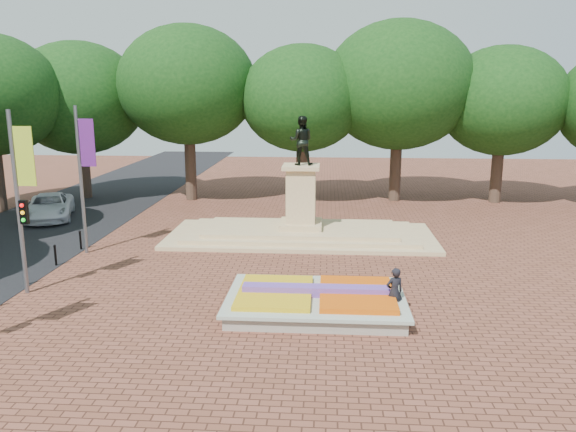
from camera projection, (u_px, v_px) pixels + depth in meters
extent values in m
plane|color=brown|center=(291.00, 290.00, 22.04)|extent=(90.00, 90.00, 0.00)
cube|color=gray|center=(316.00, 304.00, 19.98)|extent=(6.00, 4.00, 0.45)
cube|color=beige|center=(316.00, 297.00, 19.92)|extent=(6.30, 4.30, 0.12)
cube|color=#D95A0C|center=(357.00, 294.00, 19.79)|extent=(2.60, 3.40, 0.22)
cube|color=yellow|center=(275.00, 293.00, 19.99)|extent=(2.60, 3.40, 0.18)
cube|color=#5A3799|center=(316.00, 291.00, 19.87)|extent=(5.20, 0.55, 0.38)
cube|color=tan|center=(301.00, 236.00, 29.81)|extent=(14.00, 6.00, 0.20)
cube|color=tan|center=(301.00, 232.00, 29.76)|extent=(12.00, 5.00, 0.20)
cube|color=tan|center=(301.00, 229.00, 29.72)|extent=(10.00, 4.00, 0.20)
cube|color=tan|center=(301.00, 224.00, 29.67)|extent=(2.20, 2.20, 0.30)
cube|color=tan|center=(301.00, 195.00, 29.33)|extent=(1.50, 1.50, 2.80)
cube|color=tan|center=(301.00, 167.00, 29.00)|extent=(1.90, 1.90, 0.20)
imported|color=black|center=(301.00, 141.00, 28.70)|extent=(1.22, 0.95, 2.50)
cylinder|color=#3B2C20|center=(85.00, 171.00, 40.21)|extent=(0.80, 0.80, 4.00)
ellipsoid|color=#0E330F|center=(79.00, 105.00, 39.18)|extent=(8.80, 8.80, 7.48)
cylinder|color=#3B2C20|center=(195.00, 172.00, 39.67)|extent=(0.80, 0.80, 4.00)
ellipsoid|color=#0E330F|center=(192.00, 105.00, 38.64)|extent=(8.80, 8.80, 7.48)
cylinder|color=#3B2C20|center=(293.00, 173.00, 39.19)|extent=(0.80, 0.80, 4.00)
ellipsoid|color=#0E330F|center=(294.00, 105.00, 38.17)|extent=(8.80, 8.80, 7.48)
cylinder|color=#3B2C20|center=(394.00, 174.00, 38.72)|extent=(0.80, 0.80, 4.00)
ellipsoid|color=#0E330F|center=(397.00, 105.00, 37.69)|extent=(8.80, 8.80, 7.48)
cylinder|color=#3B2C20|center=(498.00, 175.00, 38.25)|extent=(0.80, 0.80, 4.00)
ellipsoid|color=#0E330F|center=(504.00, 105.00, 37.22)|extent=(8.80, 8.80, 7.48)
cylinder|color=slate|center=(18.00, 204.00, 20.99)|extent=(0.16, 0.16, 7.00)
cube|color=#A8C627|center=(25.00, 156.00, 20.57)|extent=(0.70, 0.04, 2.20)
cylinder|color=slate|center=(81.00, 181.00, 26.35)|extent=(0.16, 0.16, 7.00)
cube|color=#5A1B72|center=(87.00, 143.00, 25.92)|extent=(0.70, 0.04, 2.20)
cube|color=black|center=(24.00, 212.00, 21.05)|extent=(0.28, 0.18, 0.90)
cylinder|color=black|center=(25.00, 275.00, 22.47)|extent=(0.10, 0.10, 0.90)
sphere|color=black|center=(24.00, 263.00, 22.37)|extent=(0.12, 0.12, 0.12)
cylinder|color=black|center=(55.00, 256.00, 25.00)|extent=(0.10, 0.10, 0.90)
sphere|color=black|center=(55.00, 246.00, 24.90)|extent=(0.12, 0.12, 0.12)
cylinder|color=black|center=(81.00, 241.00, 27.53)|extent=(0.10, 0.10, 0.90)
sphere|color=black|center=(80.00, 232.00, 27.43)|extent=(0.12, 0.12, 0.12)
imported|color=silver|center=(49.00, 207.00, 34.03)|extent=(4.27, 6.01, 1.52)
imported|color=black|center=(394.00, 292.00, 19.35)|extent=(0.74, 0.61, 1.74)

